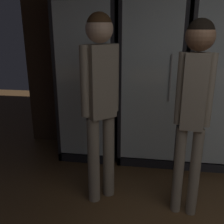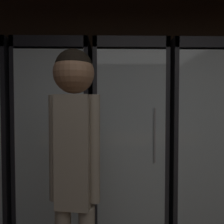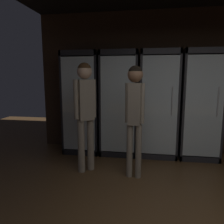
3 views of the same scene
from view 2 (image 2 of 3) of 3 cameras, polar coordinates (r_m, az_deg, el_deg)
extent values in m
cube|color=#382619|center=(2.58, 15.92, 2.42)|extent=(6.00, 0.06, 2.80)
cube|color=black|center=(2.74, -29.13, -6.15)|extent=(0.71, 0.04, 2.00)
cube|color=black|center=(2.35, -25.09, -7.39)|extent=(0.04, 0.59, 2.00)
cylinder|color=gray|center=(2.70, -28.12, -23.58)|extent=(0.08, 0.08, 0.19)
cylinder|color=gray|center=(2.64, -28.17, -20.79)|extent=(0.02, 0.02, 0.10)
cylinder|color=#2D2D33|center=(2.71, -28.11, -24.04)|extent=(0.08, 0.08, 0.05)
cylinder|color=gray|center=(2.42, -27.48, -11.99)|extent=(0.07, 0.07, 0.18)
cylinder|color=gray|center=(2.39, -27.53, -8.73)|extent=(0.03, 0.03, 0.10)
cylinder|color=#2D2D33|center=(2.42, -27.48, -12.06)|extent=(0.08, 0.08, 0.06)
cylinder|color=gray|center=(2.39, -28.16, 2.24)|extent=(0.07, 0.07, 0.20)
cylinder|color=gray|center=(2.39, -28.21, 5.42)|extent=(0.03, 0.03, 0.06)
cylinder|color=#2D2D33|center=(2.39, -28.15, 1.56)|extent=(0.07, 0.07, 0.05)
cube|color=black|center=(2.48, -13.62, -6.79)|extent=(0.71, 0.04, 2.00)
cube|color=black|center=(2.32, -23.23, -7.49)|extent=(0.04, 0.59, 2.00)
cube|color=black|center=(2.16, -6.51, -8.03)|extent=(0.04, 0.59, 2.00)
cube|color=black|center=(2.26, -15.39, 16.62)|extent=(0.71, 0.59, 0.10)
cube|color=white|center=(2.45, -13.77, -6.89)|extent=(0.63, 0.02, 1.76)
cube|color=silver|center=(1.95, -17.24, -9.20)|extent=(0.63, 0.02, 1.76)
cylinder|color=#B2B2B7|center=(1.86, -11.17, -6.56)|extent=(0.02, 0.02, 0.50)
cube|color=silver|center=(2.52, -14.98, -27.97)|extent=(0.61, 0.51, 0.02)
cylinder|color=#336B38|center=(2.47, -19.15, -25.49)|extent=(0.07, 0.07, 0.22)
cylinder|color=#336B38|center=(2.40, -19.20, -22.14)|extent=(0.03, 0.03, 0.09)
cylinder|color=#2D2D33|center=(2.49, -19.14, -26.15)|extent=(0.07, 0.07, 0.07)
cylinder|color=gray|center=(2.46, -11.28, -26.17)|extent=(0.06, 0.06, 0.18)
cylinder|color=gray|center=(2.40, -11.31, -23.26)|extent=(0.02, 0.02, 0.10)
cylinder|color=beige|center=(2.45, -11.29, -26.01)|extent=(0.06, 0.06, 0.05)
cube|color=silver|center=(2.34, -15.07, -18.60)|extent=(0.61, 0.51, 0.02)
cylinder|color=gray|center=(2.36, -20.70, -15.14)|extent=(0.08, 0.08, 0.24)
cylinder|color=gray|center=(2.32, -20.74, -11.34)|extent=(0.03, 0.03, 0.08)
cylinder|color=beige|center=(2.37, -20.69, -15.72)|extent=(0.08, 0.08, 0.09)
cylinder|color=gray|center=(2.35, -16.62, -15.65)|extent=(0.07, 0.07, 0.20)
cylinder|color=gray|center=(2.31, -16.66, -12.36)|extent=(0.03, 0.03, 0.07)
cylinder|color=#B2332D|center=(2.35, -16.63, -15.49)|extent=(0.07, 0.07, 0.07)
cylinder|color=brown|center=(2.27, -13.41, -16.53)|extent=(0.07, 0.07, 0.18)
cylinder|color=brown|center=(2.23, -13.44, -13.10)|extent=(0.02, 0.02, 0.10)
cylinder|color=#B2332D|center=(2.28, -13.40, -16.95)|extent=(0.07, 0.07, 0.07)
cylinder|color=gray|center=(2.28, -9.25, -16.05)|extent=(0.07, 0.07, 0.21)
cylinder|color=gray|center=(2.23, -9.27, -12.22)|extent=(0.03, 0.03, 0.10)
cylinder|color=#B2332D|center=(2.28, -9.25, -16.59)|extent=(0.07, 0.07, 0.08)
cube|color=silver|center=(2.22, -15.17, -7.96)|extent=(0.61, 0.51, 0.02)
cylinder|color=black|center=(2.23, -20.40, -4.82)|extent=(0.07, 0.07, 0.23)
cylinder|color=black|center=(2.21, -20.45, -0.67)|extent=(0.02, 0.02, 0.09)
cylinder|color=tan|center=(2.23, -20.40, -4.93)|extent=(0.07, 0.07, 0.07)
cylinder|color=brown|center=(2.22, -15.16, -5.34)|extent=(0.07, 0.07, 0.19)
cylinder|color=brown|center=(2.21, -15.19, -1.82)|extent=(0.03, 0.03, 0.09)
cylinder|color=tan|center=(2.22, -15.15, -5.59)|extent=(0.07, 0.07, 0.05)
cylinder|color=black|center=(2.21, -9.84, -5.36)|extent=(0.06, 0.06, 0.18)
cylinder|color=black|center=(2.20, -9.86, -2.15)|extent=(0.02, 0.02, 0.07)
cylinder|color=tan|center=(2.21, -9.84, -5.30)|extent=(0.07, 0.07, 0.06)
cube|color=silver|center=(2.19, -15.27, 3.40)|extent=(0.61, 0.51, 0.02)
cylinder|color=gray|center=(2.28, -20.84, 6.06)|extent=(0.08, 0.08, 0.20)
cylinder|color=gray|center=(2.30, -20.88, 9.63)|extent=(0.03, 0.03, 0.08)
cylinder|color=white|center=(2.28, -20.83, 5.64)|extent=(0.08, 0.08, 0.06)
cylinder|color=gray|center=(2.23, -16.90, 6.65)|extent=(0.07, 0.07, 0.24)
cylinder|color=gray|center=(2.25, -16.94, 10.83)|extent=(0.03, 0.03, 0.09)
cylinder|color=tan|center=(2.23, -16.90, 6.79)|extent=(0.08, 0.08, 0.07)
cylinder|color=#336B38|center=(2.19, -13.23, 6.02)|extent=(0.07, 0.07, 0.18)
cylinder|color=#336B38|center=(2.20, -13.26, 9.19)|extent=(0.03, 0.03, 0.06)
cylinder|color=#2D2D33|center=(2.19, -13.23, 5.33)|extent=(0.07, 0.07, 0.05)
cylinder|color=#9EAD99|center=(2.18, -9.51, 6.08)|extent=(0.07, 0.07, 0.18)
cylinder|color=#9EAD99|center=(2.20, -9.53, 9.77)|extent=(0.02, 0.02, 0.10)
cylinder|color=white|center=(2.18, -9.50, 5.63)|extent=(0.07, 0.07, 0.06)
cube|color=#2B2B30|center=(2.43, 3.97, -6.92)|extent=(0.71, 0.04, 2.00)
cube|color=#2B2B30|center=(2.16, -4.32, -8.05)|extent=(0.04, 0.59, 2.00)
cube|color=#2B2B30|center=(2.22, 13.26, -7.81)|extent=(0.04, 0.59, 2.00)
cube|color=#2B2B30|center=(2.21, 4.67, 17.06)|extent=(0.71, 0.59, 0.10)
cube|color=white|center=(2.40, 4.03, -7.03)|extent=(0.63, 0.02, 1.76)
cube|color=silver|center=(1.89, 5.46, -9.50)|extent=(0.63, 0.02, 1.76)
cylinder|color=#B2B2B7|center=(1.88, 12.02, -6.48)|extent=(0.02, 0.02, 0.50)
cube|color=silver|center=(2.47, 4.54, -28.56)|extent=(0.61, 0.51, 0.02)
cylinder|color=#9EAD99|center=(2.39, -1.35, -26.80)|extent=(0.07, 0.07, 0.19)
cylinder|color=#9EAD99|center=(2.33, -1.36, -23.67)|extent=(0.03, 0.03, 0.10)
cylinder|color=#B2332D|center=(2.39, -1.35, -26.84)|extent=(0.07, 0.07, 0.07)
cylinder|color=#194723|center=(2.38, 2.78, -26.37)|extent=(0.07, 0.07, 0.24)
cylinder|color=#194723|center=(2.31, 2.79, -22.77)|extent=(0.02, 0.02, 0.09)
cylinder|color=#2D2D33|center=(2.40, 2.78, -26.99)|extent=(0.07, 0.07, 0.08)
cylinder|color=#336B38|center=(2.39, 6.50, -26.68)|extent=(0.08, 0.08, 0.20)
cylinder|color=#336B38|center=(2.32, 6.52, -23.42)|extent=(0.03, 0.03, 0.10)
cylinder|color=beige|center=(2.40, 6.50, -26.80)|extent=(0.08, 0.08, 0.07)
cylinder|color=gray|center=(2.47, 10.21, -25.41)|extent=(0.07, 0.07, 0.23)
cylinder|color=gray|center=(2.40, 10.24, -22.21)|extent=(0.02, 0.02, 0.08)
cylinder|color=tan|center=(2.47, 10.21, -25.50)|extent=(0.07, 0.07, 0.08)
cube|color=silver|center=(2.23, 4.58, -15.54)|extent=(0.61, 0.51, 0.02)
cylinder|color=black|center=(2.21, -1.40, -12.59)|extent=(0.08, 0.08, 0.22)
cylinder|color=black|center=(2.18, -1.41, -8.85)|extent=(0.03, 0.03, 0.08)
cylinder|color=white|center=(2.21, -1.40, -12.93)|extent=(0.08, 0.08, 0.06)
cylinder|color=gray|center=(2.20, 2.70, -12.53)|extent=(0.07, 0.07, 0.23)
cylinder|color=gray|center=(2.17, 2.71, -8.42)|extent=(0.02, 0.02, 0.10)
cylinder|color=#B2332D|center=(2.21, 2.70, -13.29)|extent=(0.07, 0.07, 0.07)
cylinder|color=black|center=(2.18, 6.50, -13.27)|extent=(0.06, 0.06, 0.19)
cylinder|color=black|center=(2.14, 6.51, -9.73)|extent=(0.02, 0.02, 0.09)
cylinder|color=beige|center=(2.17, 6.50, -13.20)|extent=(0.07, 0.07, 0.07)
cylinder|color=#9EAD99|center=(2.26, 10.38, -12.13)|extent=(0.08, 0.08, 0.23)
cylinder|color=#9EAD99|center=(2.23, 10.41, -8.37)|extent=(0.02, 0.02, 0.07)
cylinder|color=#2D2D33|center=(2.26, 10.38, -12.24)|extent=(0.08, 0.08, 0.08)
cube|color=silver|center=(2.13, 4.63, -0.41)|extent=(0.61, 0.51, 0.02)
cylinder|color=brown|center=(2.13, -1.27, 2.27)|extent=(0.07, 0.07, 0.18)
cylinder|color=brown|center=(2.14, -1.28, 5.68)|extent=(0.02, 0.02, 0.07)
cylinder|color=#2D2D33|center=(2.13, -1.27, 2.32)|extent=(0.07, 0.07, 0.07)
cylinder|color=#9EAD99|center=(2.16, 2.60, 2.35)|extent=(0.07, 0.07, 0.19)
cylinder|color=#9EAD99|center=(2.16, 2.61, 6.03)|extent=(0.02, 0.02, 0.09)
cylinder|color=#2D2D33|center=(2.16, 2.60, 2.02)|extent=(0.07, 0.07, 0.06)
cylinder|color=#336B38|center=(2.10, 6.91, 2.39)|extent=(0.07, 0.07, 0.19)
cylinder|color=#336B38|center=(2.11, 6.92, 5.94)|extent=(0.03, 0.03, 0.07)
cylinder|color=#B2332D|center=(2.10, 6.91, 2.18)|extent=(0.07, 0.07, 0.07)
cylinder|color=brown|center=(2.13, 10.99, 2.46)|extent=(0.07, 0.07, 0.20)
cylinder|color=brown|center=(2.13, 11.01, 5.99)|extent=(0.02, 0.02, 0.06)
cylinder|color=#2D2D33|center=(2.13, 10.99, 2.33)|extent=(0.07, 0.07, 0.07)
cube|color=#2B2B30|center=(2.61, 20.68, -6.45)|extent=(0.71, 0.04, 2.00)
cube|color=#2B2B30|center=(2.24, 15.31, -7.73)|extent=(0.04, 0.59, 2.00)
cube|color=#2B2B30|center=(2.40, 23.47, 15.69)|extent=(0.71, 0.59, 0.10)
cube|color=white|center=(2.58, 20.93, -6.54)|extent=(0.63, 0.02, 1.76)
cube|color=silver|center=(2.11, 26.37, -8.49)|extent=(0.63, 0.02, 1.76)
cube|color=silver|center=(2.64, 22.89, -26.55)|extent=(0.61, 0.51, 0.02)
cylinder|color=#336B38|center=(2.56, 17.92, -24.93)|extent=(0.06, 0.06, 0.19)
cylinder|color=#336B38|center=(2.50, 17.95, -22.25)|extent=(0.02, 0.02, 0.08)
cylinder|color=tan|center=(2.56, 17.91, -25.10)|extent=(0.06, 0.06, 0.06)
cylinder|color=#194723|center=(2.57, 22.91, -24.19)|extent=(0.07, 0.07, 0.24)
cylinder|color=#194723|center=(2.51, 22.96, -20.81)|extent=(0.02, 0.02, 0.09)
cylinder|color=#B2332D|center=(2.57, 22.91, -24.15)|extent=(0.07, 0.07, 0.09)
cylinder|color=brown|center=(2.68, 27.21, -23.42)|extent=(0.06, 0.06, 0.22)
cylinder|color=brown|center=(2.62, 27.27, -20.44)|extent=(0.02, 0.02, 0.08)
cylinder|color=white|center=(2.68, 27.21, -23.80)|extent=(0.07, 0.07, 0.08)
cube|color=silver|center=(2.42, 23.07, -14.30)|extent=(0.61, 0.51, 0.02)
cylinder|color=#194723|center=(2.36, 17.99, -12.14)|extent=(0.07, 0.07, 0.18)
cylinder|color=#194723|center=(2.34, 18.03, -8.93)|extent=(0.02, 0.02, 0.09)
cylinder|color=#2D2D33|center=(2.37, 17.99, -12.36)|extent=(0.07, 0.07, 0.06)
cylinder|color=#194723|center=(2.39, 23.29, -11.72)|extent=(0.08, 0.08, 0.21)
cylinder|color=#194723|center=(2.36, 23.33, -8.39)|extent=(0.03, 0.03, 0.07)
cylinder|color=beige|center=(2.39, 23.29, -11.68)|extent=(0.08, 0.08, 0.08)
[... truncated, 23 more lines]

